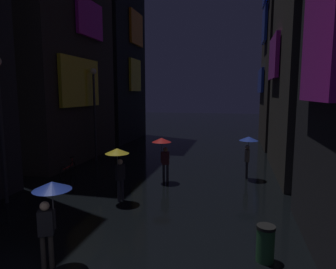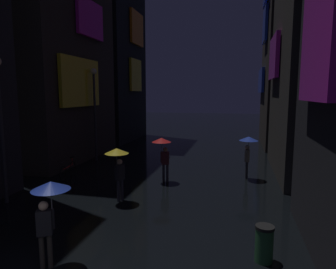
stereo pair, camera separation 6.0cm
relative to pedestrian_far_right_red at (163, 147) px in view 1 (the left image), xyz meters
name	(u,v)px [view 1 (the left image)]	position (x,y,z in m)	size (l,w,h in m)	color
building_left_far	(110,8)	(-7.66, 11.98, 9.82)	(4.25, 7.12, 22.94)	black
building_right_far	(294,12)	(7.29, 11.96, 8.60)	(4.25, 7.08, 20.52)	#2D2826
pedestrian_far_right_red	(163,147)	(0.00, 0.00, 0.00)	(0.90, 0.90, 2.12)	#2D2D38
pedestrian_midstreet_centre_blue	(50,201)	(-0.89, -7.39, 0.00)	(0.90, 0.90, 2.12)	#38332D
pedestrian_near_crossing_blue	(248,146)	(3.90, 1.41, 0.00)	(0.90, 0.90, 2.12)	#2D2D38
pedestrian_foreground_right_yellow	(118,160)	(-1.02, -2.94, 0.00)	(0.90, 0.90, 2.12)	#2D2D38
bicycle_parked_at_storefront	(68,170)	(-4.78, -0.34, -1.28)	(0.30, 1.81, 0.96)	black
streetlamp_left_near	(0,113)	(-5.18, -4.00, 1.77)	(0.36, 0.36, 5.50)	#2D2D33
streetlamp_left_far	(94,104)	(-5.18, 3.50, 1.86)	(0.36, 0.36, 5.66)	#2D2D33
trash_bin	(265,243)	(4.12, -5.97, -1.20)	(0.46, 0.46, 0.93)	#265933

